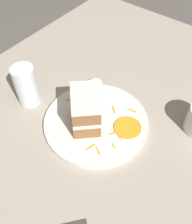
% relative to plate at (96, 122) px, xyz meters
% --- Properties ---
extents(ground_plane, '(6.00, 6.00, 0.00)m').
position_rel_plate_xyz_m(ground_plane, '(0.01, 0.05, -0.04)').
color(ground_plane, '#4C4742').
rests_on(ground_plane, ground).
extents(dining_table, '(1.28, 1.03, 0.03)m').
position_rel_plate_xyz_m(dining_table, '(0.01, 0.05, -0.02)').
color(dining_table, gray).
rests_on(dining_table, ground).
extents(plate, '(0.29, 0.29, 0.01)m').
position_rel_plate_xyz_m(plate, '(0.00, 0.00, 0.00)').
color(plate, silver).
rests_on(plate, dining_table).
extents(cake_slice, '(0.13, 0.13, 0.10)m').
position_rel_plate_xyz_m(cake_slice, '(0.02, -0.02, 0.06)').
color(cake_slice, brown).
rests_on(cake_slice, plate).
extents(cream_dollop, '(0.05, 0.05, 0.05)m').
position_rel_plate_xyz_m(cream_dollop, '(-0.08, -0.07, 0.03)').
color(cream_dollop, silver).
rests_on(cream_dollop, plate).
extents(orange_garnish, '(0.07, 0.07, 0.00)m').
position_rel_plate_xyz_m(orange_garnish, '(-0.03, 0.08, 0.01)').
color(orange_garnish, orange).
rests_on(orange_garnish, plate).
extents(carrot_shreds_scatter, '(0.19, 0.21, 0.00)m').
position_rel_plate_xyz_m(carrot_shreds_scatter, '(0.00, 0.04, 0.01)').
color(carrot_shreds_scatter, orange).
rests_on(carrot_shreds_scatter, plate).
extents(drinking_glass, '(0.06, 0.06, 0.12)m').
position_rel_plate_xyz_m(drinking_glass, '(0.05, -0.21, 0.05)').
color(drinking_glass, silver).
rests_on(drinking_glass, dining_table).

